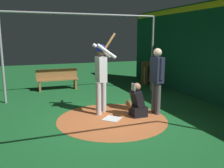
{
  "coord_description": "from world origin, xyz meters",
  "views": [
    {
      "loc": [
        2.13,
        5.68,
        2.14
      ],
      "look_at": [
        0.0,
        0.0,
        0.95
      ],
      "focal_mm": 38.54,
      "sensor_mm": 36.0,
      "label": 1
    }
  ],
  "objects_px": {
    "batter": "(101,71)",
    "umpire": "(157,77)",
    "bat_rack": "(152,73)",
    "home_plate": "(112,119)",
    "catcher": "(137,103)",
    "bench": "(57,79)"
  },
  "relations": [
    {
      "from": "umpire",
      "to": "bat_rack",
      "type": "height_order",
      "value": "umpire"
    },
    {
      "from": "bench",
      "to": "catcher",
      "type": "bearing_deg",
      "value": 110.07
    },
    {
      "from": "home_plate",
      "to": "catcher",
      "type": "relative_size",
      "value": 0.45
    },
    {
      "from": "home_plate",
      "to": "catcher",
      "type": "distance_m",
      "value": 0.8
    },
    {
      "from": "bat_rack",
      "to": "umpire",
      "type": "bearing_deg",
      "value": 61.52
    },
    {
      "from": "catcher",
      "to": "umpire",
      "type": "relative_size",
      "value": 0.51
    },
    {
      "from": "batter",
      "to": "umpire",
      "type": "distance_m",
      "value": 1.55
    },
    {
      "from": "batter",
      "to": "bat_rack",
      "type": "bearing_deg",
      "value": -136.9
    },
    {
      "from": "home_plate",
      "to": "umpire",
      "type": "height_order",
      "value": "umpire"
    },
    {
      "from": "home_plate",
      "to": "bench",
      "type": "xyz_separation_m",
      "value": [
        0.82,
        -4.2,
        0.43
      ]
    },
    {
      "from": "home_plate",
      "to": "bench",
      "type": "height_order",
      "value": "bench"
    },
    {
      "from": "catcher",
      "to": "umpire",
      "type": "bearing_deg",
      "value": -175.46
    },
    {
      "from": "umpire",
      "to": "bench",
      "type": "height_order",
      "value": "umpire"
    },
    {
      "from": "batter",
      "to": "catcher",
      "type": "bearing_deg",
      "value": 142.22
    },
    {
      "from": "bench",
      "to": "home_plate",
      "type": "bearing_deg",
      "value": 101.03
    },
    {
      "from": "umpire",
      "to": "home_plate",
      "type": "bearing_deg",
      "value": 1.68
    },
    {
      "from": "batter",
      "to": "catcher",
      "type": "distance_m",
      "value": 1.32
    },
    {
      "from": "umpire",
      "to": "bat_rack",
      "type": "xyz_separation_m",
      "value": [
        -2.11,
        -3.89,
        -0.55
      ]
    },
    {
      "from": "catcher",
      "to": "bench",
      "type": "distance_m",
      "value": 4.49
    },
    {
      "from": "catcher",
      "to": "bat_rack",
      "type": "xyz_separation_m",
      "value": [
        -2.73,
        -3.94,
        0.13
      ]
    },
    {
      "from": "batter",
      "to": "bat_rack",
      "type": "xyz_separation_m",
      "value": [
        -3.54,
        -3.31,
        -0.71
      ]
    },
    {
      "from": "home_plate",
      "to": "bench",
      "type": "bearing_deg",
      "value": -78.97
    }
  ]
}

